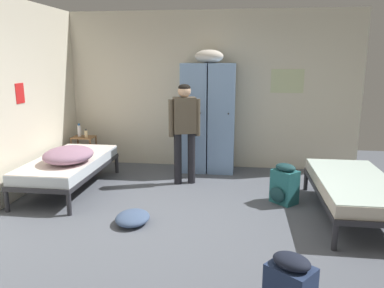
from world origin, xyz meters
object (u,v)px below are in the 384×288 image
at_px(bed_right, 354,187).
at_px(bed_left_rear, 69,165).
at_px(shelf_unit, 84,149).
at_px(water_bottle, 79,131).
at_px(locker_bank, 208,116).
at_px(bedding_heap, 68,155).
at_px(lotion_bottle, 86,134).
at_px(clothes_pile_denim, 133,218).
at_px(backpack_teal, 284,185).
at_px(person_traveler, 185,125).

bearing_deg(bed_right, bed_left_rear, 172.92).
distance_m(shelf_unit, bed_left_rear, 1.18).
bearing_deg(water_bottle, locker_bank, 2.74).
distance_m(locker_bank, bed_left_rear, 2.41).
distance_m(bedding_heap, lotion_bottle, 1.38).
height_order(locker_bank, clothes_pile_denim, locker_bank).
bearing_deg(bed_left_rear, bed_right, -7.08).
bearing_deg(shelf_unit, lotion_bottle, -29.74).
height_order(shelf_unit, water_bottle, water_bottle).
relative_size(locker_bank, bed_left_rear, 1.09).
relative_size(bed_left_rear, water_bottle, 8.25).
bearing_deg(locker_bank, water_bottle, -177.26).
bearing_deg(clothes_pile_denim, backpack_teal, 26.23).
distance_m(shelf_unit, bed_right, 4.48).
distance_m(bed_right, clothes_pile_denim, 2.73).
height_order(shelf_unit, bedding_heap, bedding_heap).
bearing_deg(shelf_unit, clothes_pile_denim, -55.29).
bearing_deg(backpack_teal, water_bottle, 159.26).
relative_size(bed_left_rear, backpack_teal, 3.45).
height_order(person_traveler, water_bottle, person_traveler).
xyz_separation_m(bed_left_rear, bed_right, (3.93, -0.49, 0.00)).
xyz_separation_m(bed_left_rear, water_bottle, (-0.33, 1.17, 0.29)).
relative_size(bed_left_rear, lotion_bottle, 12.86).
xyz_separation_m(locker_bank, bed_right, (1.96, -1.77, -0.59)).
distance_m(person_traveler, backpack_teal, 1.74).
bearing_deg(shelf_unit, bed_right, -21.41).
distance_m(bed_right, backpack_teal, 0.88).
relative_size(bed_left_rear, person_traveler, 1.22).
relative_size(bed_left_rear, bedding_heap, 2.42).
relative_size(bed_left_rear, bed_right, 1.00).
bearing_deg(locker_bank, bed_left_rear, -146.88).
xyz_separation_m(person_traveler, backpack_teal, (1.46, -0.66, -0.68)).
distance_m(person_traveler, lotion_bottle, 1.96).
xyz_separation_m(bedding_heap, backpack_teal, (3.00, 0.10, -0.34)).
height_order(locker_bank, bed_left_rear, locker_bank).
relative_size(bedding_heap, backpack_teal, 1.43).
bearing_deg(clothes_pile_denim, shelf_unit, 124.71).
xyz_separation_m(bed_right, person_traveler, (-2.26, 1.01, 0.56)).
relative_size(shelf_unit, bed_left_rear, 0.30).
bearing_deg(bed_right, water_bottle, 158.72).
bearing_deg(person_traveler, bed_right, -24.02).
xyz_separation_m(water_bottle, backpack_teal, (3.45, -1.31, -0.41)).
xyz_separation_m(shelf_unit, backpack_teal, (3.37, -1.29, -0.09)).
xyz_separation_m(lotion_bottle, backpack_teal, (3.30, -1.25, -0.38)).
distance_m(bed_left_rear, backpack_teal, 3.13).
xyz_separation_m(shelf_unit, person_traveler, (1.91, -0.63, 0.59)).
distance_m(shelf_unit, clothes_pile_denim, 2.69).
bearing_deg(lotion_bottle, person_traveler, -17.74).
distance_m(person_traveler, clothes_pile_denim, 1.83).
relative_size(locker_bank, shelf_unit, 3.63).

